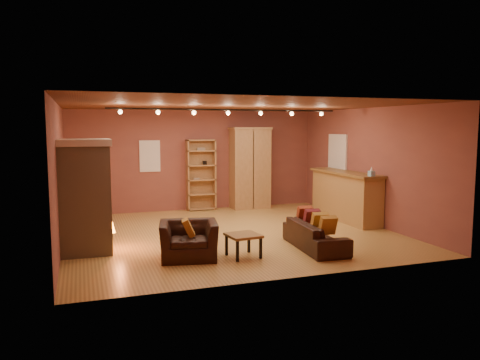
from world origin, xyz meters
name	(u,v)px	position (x,y,z in m)	size (l,w,h in m)	color
floor	(231,233)	(0.00, 0.00, 0.00)	(7.00, 7.00, 0.00)	#A77D3B
ceiling	(231,106)	(0.00, 0.00, 2.80)	(7.00, 7.00, 0.00)	brown
back_wall	(196,160)	(0.00, 3.25, 1.40)	(7.00, 0.02, 2.80)	brown
left_wall	(59,176)	(-3.50, 0.00, 1.40)	(0.02, 6.50, 2.80)	brown
right_wall	(368,166)	(3.50, 0.00, 1.40)	(0.02, 6.50, 2.80)	brown
fireplace	(85,196)	(-3.04, -0.60, 1.06)	(1.01, 0.98, 2.12)	tan
back_window	(150,156)	(-1.30, 3.23, 1.55)	(0.56, 0.04, 0.86)	white
bookcase	(201,174)	(0.10, 3.14, 1.02)	(0.82, 0.32, 2.00)	tan
armoire	(250,168)	(1.52, 2.95, 1.17)	(1.15, 0.65, 2.34)	tan
bar_counter	(345,196)	(3.20, 0.51, 0.62)	(0.68, 2.57, 1.23)	tan
tissue_box	(372,172)	(3.15, -0.64, 1.32)	(0.13, 0.13, 0.22)	#86BBD6
right_window	(338,153)	(3.47, 1.40, 1.65)	(0.05, 0.90, 1.00)	white
loveseat	(315,230)	(1.15, -1.75, 0.36)	(0.65, 1.81, 0.75)	black
armchair	(189,234)	(-1.32, -1.63, 0.45)	(1.12, 0.84, 0.89)	black
coffee_table	(243,237)	(-0.37, -1.87, 0.36)	(0.62, 0.62, 0.42)	olive
track_rail	(228,111)	(0.00, 0.20, 2.68)	(5.20, 0.09, 0.13)	black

